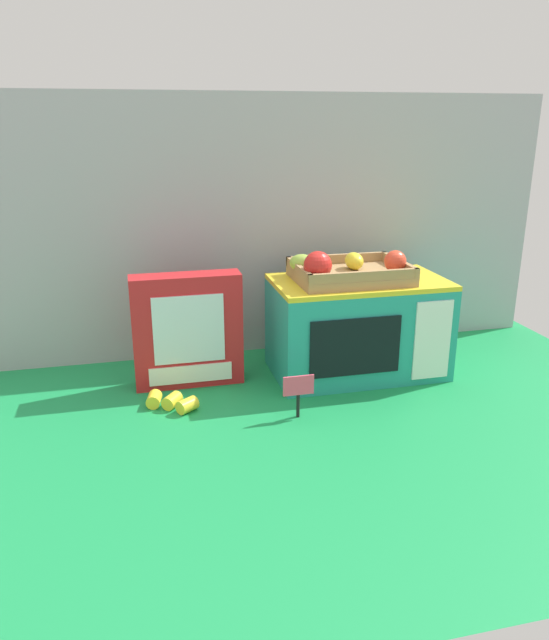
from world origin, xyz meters
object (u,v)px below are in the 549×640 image
(toy_microwave, at_px, (358,327))
(cookie_set_box, at_px, (188,330))
(loose_toy_banana, at_px, (171,402))
(price_sign, at_px, (298,390))
(food_groups_crate, at_px, (346,271))

(toy_microwave, relative_size, cookie_set_box, 1.55)
(loose_toy_banana, bearing_deg, toy_microwave, 11.84)
(toy_microwave, bearing_deg, price_sign, -135.53)
(toy_microwave, xyz_separation_m, food_groups_crate, (-0.04, -0.01, 0.15))
(toy_microwave, bearing_deg, loose_toy_banana, -168.16)
(toy_microwave, height_order, food_groups_crate, food_groups_crate)
(toy_microwave, distance_m, cookie_set_box, 0.44)
(cookie_set_box, relative_size, loose_toy_banana, 2.36)
(food_groups_crate, distance_m, loose_toy_banana, 0.53)
(toy_microwave, xyz_separation_m, price_sign, (-0.22, -0.21, -0.06))
(cookie_set_box, bearing_deg, toy_microwave, -3.75)
(cookie_set_box, xyz_separation_m, loose_toy_banana, (-0.06, -0.13, -0.12))
(toy_microwave, distance_m, food_groups_crate, 0.16)
(toy_microwave, distance_m, loose_toy_banana, 0.51)
(cookie_set_box, xyz_separation_m, price_sign, (0.22, -0.24, -0.07))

